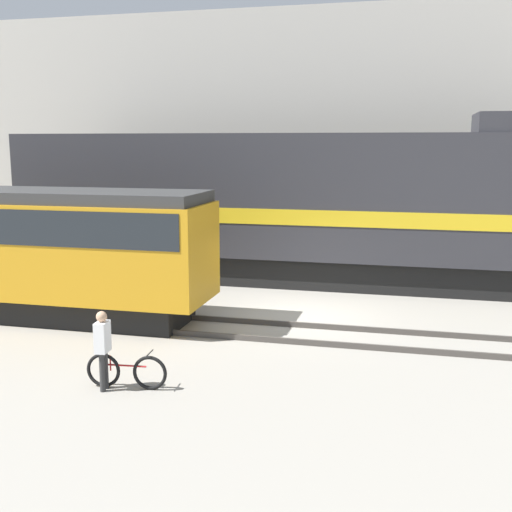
{
  "coord_description": "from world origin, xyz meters",
  "views": [
    {
      "loc": [
        3.03,
        -16.99,
        4.78
      ],
      "look_at": [
        -1.0,
        -0.71,
        1.8
      ],
      "focal_mm": 45.0,
      "sensor_mm": 36.0,
      "label": 1
    }
  ],
  "objects_px": {
    "streetcar": "(20,245)",
    "bicycle": "(127,371)",
    "freight_locomotive": "(282,205)",
    "person": "(103,343)"
  },
  "relations": [
    {
      "from": "freight_locomotive",
      "to": "streetcar",
      "type": "distance_m",
      "value": 8.66
    },
    {
      "from": "streetcar",
      "to": "bicycle",
      "type": "bearing_deg",
      "value": -39.86
    },
    {
      "from": "streetcar",
      "to": "person",
      "type": "relative_size",
      "value": 6.71
    },
    {
      "from": "streetcar",
      "to": "bicycle",
      "type": "distance_m",
      "value": 6.84
    },
    {
      "from": "streetcar",
      "to": "bicycle",
      "type": "relative_size",
      "value": 6.47
    },
    {
      "from": "streetcar",
      "to": "person",
      "type": "bearing_deg",
      "value": -43.34
    },
    {
      "from": "freight_locomotive",
      "to": "person",
      "type": "height_order",
      "value": "freight_locomotive"
    },
    {
      "from": "bicycle",
      "to": "streetcar",
      "type": "bearing_deg",
      "value": 140.14
    },
    {
      "from": "streetcar",
      "to": "bicycle",
      "type": "height_order",
      "value": "streetcar"
    },
    {
      "from": "streetcar",
      "to": "freight_locomotive",
      "type": "bearing_deg",
      "value": 45.7
    }
  ]
}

